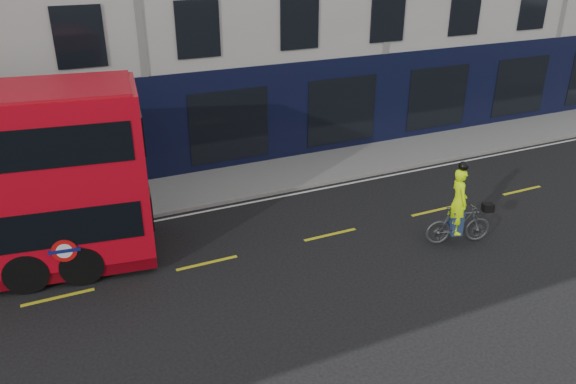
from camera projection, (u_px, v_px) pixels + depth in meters
ground at (224, 291)px, 14.78m from camera, size 120.00×120.00×0.00m
pavement at (166, 194)px, 20.12m from camera, size 60.00×3.00×0.12m
kerb at (176, 211)px, 18.88m from camera, size 60.00×0.12×0.13m
road_edge_line at (178, 217)px, 18.66m from camera, size 58.00×0.10×0.01m
lane_dashes at (207, 263)px, 16.01m from camera, size 58.00×0.12×0.01m
cyclist at (459, 216)px, 16.72m from camera, size 2.11×1.11×2.65m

